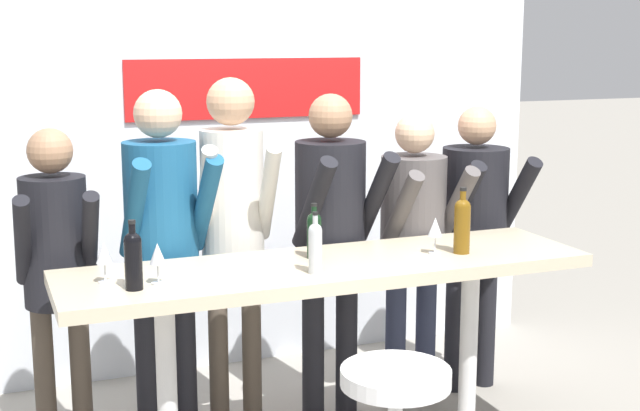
{
  "coord_description": "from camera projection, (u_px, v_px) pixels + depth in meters",
  "views": [
    {
      "loc": [
        -1.5,
        -3.71,
        2.06
      ],
      "look_at": [
        0.0,
        0.1,
        1.27
      ],
      "focal_mm": 50.0,
      "sensor_mm": 36.0,
      "label": 1
    }
  ],
  "objects": [
    {
      "name": "wine_bottle_1",
      "position": [
        133.0,
        258.0,
        3.66
      ],
      "size": [
        0.07,
        0.07,
        0.29
      ],
      "color": "black",
      "rests_on": "tasting_table"
    },
    {
      "name": "back_wall",
      "position": [
        234.0,
        162.0,
        5.51
      ],
      "size": [
        4.08,
        0.12,
        2.56
      ],
      "color": "silver",
      "rests_on": "ground_plane"
    },
    {
      "name": "tasting_table",
      "position": [
        328.0,
        292.0,
        4.16
      ],
      "size": [
        2.48,
        0.66,
        1.02
      ],
      "color": "beige",
      "rests_on": "ground_plane"
    },
    {
      "name": "wine_glass_1",
      "position": [
        435.0,
        228.0,
        4.27
      ],
      "size": [
        0.07,
        0.07,
        0.18
      ],
      "color": "silver",
      "rests_on": "tasting_table"
    },
    {
      "name": "person_left",
      "position": [
        162.0,
        228.0,
        4.38
      ],
      "size": [
        0.46,
        0.58,
        1.8
      ],
      "rotation": [
        0.0,
        0.0,
        0.07
      ],
      "color": "black",
      "rests_on": "ground_plane"
    },
    {
      "name": "wine_bottle_2",
      "position": [
        462.0,
        223.0,
        4.27
      ],
      "size": [
        0.08,
        0.08,
        0.32
      ],
      "color": "brown",
      "rests_on": "tasting_table"
    },
    {
      "name": "wine_glass_0",
      "position": [
        104.0,
        254.0,
        3.76
      ],
      "size": [
        0.07,
        0.07,
        0.18
      ],
      "color": "silver",
      "rests_on": "tasting_table"
    },
    {
      "name": "person_far_left",
      "position": [
        56.0,
        257.0,
        4.23
      ],
      "size": [
        0.38,
        0.5,
        1.64
      ],
      "rotation": [
        0.0,
        0.0,
        -0.03
      ],
      "color": "#473D33",
      "rests_on": "ground_plane"
    },
    {
      "name": "person_center_right",
      "position": [
        414.0,
        228.0,
        4.87
      ],
      "size": [
        0.45,
        0.55,
        1.65
      ],
      "rotation": [
        0.0,
        0.0,
        0.07
      ],
      "color": "#23283D",
      "rests_on": "ground_plane"
    },
    {
      "name": "person_right",
      "position": [
        475.0,
        218.0,
        5.1
      ],
      "size": [
        0.46,
        0.55,
        1.66
      ],
      "rotation": [
        0.0,
        0.0,
        0.03
      ],
      "color": "black",
      "rests_on": "ground_plane"
    },
    {
      "name": "wine_glass_2",
      "position": [
        158.0,
        255.0,
        3.75
      ],
      "size": [
        0.07,
        0.07,
        0.18
      ],
      "color": "silver",
      "rests_on": "tasting_table"
    },
    {
      "name": "person_center_left",
      "position": [
        233.0,
        212.0,
        4.53
      ],
      "size": [
        0.43,
        0.57,
        1.85
      ],
      "rotation": [
        0.0,
        0.0,
        -0.13
      ],
      "color": "#473D33",
      "rests_on": "ground_plane"
    },
    {
      "name": "wine_bottle_3",
      "position": [
        315.0,
        246.0,
        3.91
      ],
      "size": [
        0.06,
        0.06,
        0.28
      ],
      "color": "#B7BCC1",
      "rests_on": "tasting_table"
    },
    {
      "name": "person_center",
      "position": [
        331.0,
        221.0,
        4.69
      ],
      "size": [
        0.48,
        0.59,
        1.76
      ],
      "rotation": [
        0.0,
        0.0,
        0.09
      ],
      "color": "black",
      "rests_on": "ground_plane"
    },
    {
      "name": "wine_bottle_0",
      "position": [
        314.0,
        233.0,
        4.18
      ],
      "size": [
        0.07,
        0.07,
        0.26
      ],
      "color": "black",
      "rests_on": "tasting_table"
    }
  ]
}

